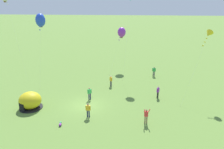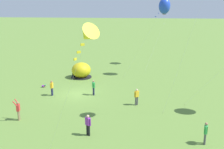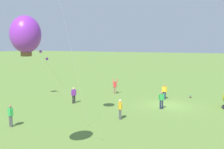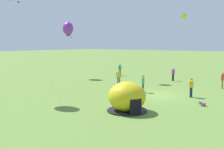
{
  "view_description": "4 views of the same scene",
  "coord_description": "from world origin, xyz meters",
  "px_view_note": "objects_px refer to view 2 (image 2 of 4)",
  "views": [
    {
      "loc": [
        5.33,
        -24.5,
        12.96
      ],
      "look_at": [
        3.0,
        4.51,
        2.66
      ],
      "focal_mm": 35.0,
      "sensor_mm": 36.0,
      "label": 1
    },
    {
      "loc": [
        27.52,
        6.87,
        10.03
      ],
      "look_at": [
        -0.55,
        3.72,
        2.24
      ],
      "focal_mm": 42.0,
      "sensor_mm": 36.0,
      "label": 2
    },
    {
      "loc": [
        -5.09,
        26.67,
        6.43
      ],
      "look_at": [
        3.88,
        5.47,
        3.65
      ],
      "focal_mm": 42.0,
      "sensor_mm": 36.0,
      "label": 3
    },
    {
      "loc": [
        -21.31,
        -11.63,
        4.71
      ],
      "look_at": [
        -1.37,
        4.33,
        1.71
      ],
      "focal_mm": 42.0,
      "sensor_mm": 36.0,
      "label": 4
    }
  ],
  "objects_px": {
    "person_strolling": "(206,132)",
    "kite_yellow": "(87,35)",
    "popup_tent": "(81,70)",
    "person_far_back": "(137,96)",
    "person_arms_raised": "(18,109)",
    "toddler_crawling": "(44,86)",
    "person_with_toddler": "(88,124)",
    "person_near_tent": "(52,87)",
    "kite_blue": "(165,6)",
    "person_watching_sky": "(94,87)"
  },
  "relations": [
    {
      "from": "kite_blue",
      "to": "person_far_back",
      "type": "bearing_deg",
      "value": -15.7
    },
    {
      "from": "popup_tent",
      "to": "kite_yellow",
      "type": "distance_m",
      "value": 23.94
    },
    {
      "from": "person_far_back",
      "to": "person_near_tent",
      "type": "bearing_deg",
      "value": -100.81
    },
    {
      "from": "toddler_crawling",
      "to": "person_near_tent",
      "type": "height_order",
      "value": "person_near_tent"
    },
    {
      "from": "toddler_crawling",
      "to": "person_arms_raised",
      "type": "xyz_separation_m",
      "value": [
        9.14,
        1.14,
        0.82
      ]
    },
    {
      "from": "person_near_tent",
      "to": "kite_yellow",
      "type": "distance_m",
      "value": 17.88
    },
    {
      "from": "person_with_toddler",
      "to": "kite_blue",
      "type": "bearing_deg",
      "value": 159.4
    },
    {
      "from": "kite_blue",
      "to": "kite_yellow",
      "type": "height_order",
      "value": "kite_blue"
    },
    {
      "from": "person_far_back",
      "to": "popup_tent",
      "type": "bearing_deg",
      "value": -140.01
    },
    {
      "from": "person_far_back",
      "to": "person_arms_raised",
      "type": "distance_m",
      "value": 11.24
    },
    {
      "from": "person_far_back",
      "to": "person_arms_raised",
      "type": "relative_size",
      "value": 0.91
    },
    {
      "from": "popup_tent",
      "to": "kite_yellow",
      "type": "bearing_deg",
      "value": 14.19
    },
    {
      "from": "person_with_toddler",
      "to": "person_arms_raised",
      "type": "distance_m",
      "value": 6.93
    },
    {
      "from": "toddler_crawling",
      "to": "person_strolling",
      "type": "bearing_deg",
      "value": 55.09
    },
    {
      "from": "person_strolling",
      "to": "kite_yellow",
      "type": "height_order",
      "value": "kite_yellow"
    },
    {
      "from": "person_arms_raised",
      "to": "person_watching_sky",
      "type": "distance_m",
      "value": 8.93
    },
    {
      "from": "person_near_tent",
      "to": "person_with_toddler",
      "type": "xyz_separation_m",
      "value": [
        8.5,
        5.8,
        0.0
      ]
    },
    {
      "from": "person_near_tent",
      "to": "kite_blue",
      "type": "relative_size",
      "value": 0.16
    },
    {
      "from": "popup_tent",
      "to": "person_strolling",
      "type": "xyz_separation_m",
      "value": [
        16.34,
        12.93,
        -0.03
      ]
    },
    {
      "from": "popup_tent",
      "to": "person_far_back",
      "type": "height_order",
      "value": "popup_tent"
    },
    {
      "from": "person_strolling",
      "to": "person_watching_sky",
      "type": "height_order",
      "value": "same"
    },
    {
      "from": "person_with_toddler",
      "to": "kite_blue",
      "type": "xyz_separation_m",
      "value": [
        -18.15,
        6.82,
        8.59
      ]
    },
    {
      "from": "person_arms_raised",
      "to": "person_far_back",
      "type": "bearing_deg",
      "value": 114.55
    },
    {
      "from": "person_with_toddler",
      "to": "kite_yellow",
      "type": "bearing_deg",
      "value": 12.83
    },
    {
      "from": "toddler_crawling",
      "to": "person_with_toddler",
      "type": "distance_m",
      "value": 13.63
    },
    {
      "from": "popup_tent",
      "to": "person_near_tent",
      "type": "relative_size",
      "value": 1.63
    },
    {
      "from": "toddler_crawling",
      "to": "person_watching_sky",
      "type": "relative_size",
      "value": 0.32
    },
    {
      "from": "person_far_back",
      "to": "person_near_tent",
      "type": "height_order",
      "value": "same"
    },
    {
      "from": "popup_tent",
      "to": "person_strolling",
      "type": "distance_m",
      "value": 20.83
    },
    {
      "from": "popup_tent",
      "to": "person_with_toddler",
      "type": "height_order",
      "value": "popup_tent"
    },
    {
      "from": "person_near_tent",
      "to": "person_with_toddler",
      "type": "bearing_deg",
      "value": 34.32
    },
    {
      "from": "person_far_back",
      "to": "kite_blue",
      "type": "bearing_deg",
      "value": 164.3
    },
    {
      "from": "person_near_tent",
      "to": "person_arms_raised",
      "type": "xyz_separation_m",
      "value": [
        6.47,
        -0.82,
        0.03
      ]
    },
    {
      "from": "kite_blue",
      "to": "toddler_crawling",
      "type": "bearing_deg",
      "value": -64.43
    },
    {
      "from": "person_strolling",
      "to": "kite_blue",
      "type": "height_order",
      "value": "kite_blue"
    },
    {
      "from": "popup_tent",
      "to": "person_far_back",
      "type": "relative_size",
      "value": 1.63
    },
    {
      "from": "toddler_crawling",
      "to": "person_watching_sky",
      "type": "xyz_separation_m",
      "value": [
        2.02,
        6.53,
        0.79
      ]
    },
    {
      "from": "person_far_back",
      "to": "kite_yellow",
      "type": "relative_size",
      "value": 0.19
    },
    {
      "from": "kite_yellow",
      "to": "person_near_tent",
      "type": "bearing_deg",
      "value": -153.71
    },
    {
      "from": "person_with_toddler",
      "to": "kite_yellow",
      "type": "distance_m",
      "value": 9.77
    },
    {
      "from": "toddler_crawling",
      "to": "kite_yellow",
      "type": "distance_m",
      "value": 21.19
    },
    {
      "from": "toddler_crawling",
      "to": "person_watching_sky",
      "type": "bearing_deg",
      "value": 72.8
    },
    {
      "from": "person_far_back",
      "to": "person_arms_raised",
      "type": "xyz_separation_m",
      "value": [
        4.67,
        -10.23,
        0.03
      ]
    },
    {
      "from": "person_strolling",
      "to": "person_watching_sky",
      "type": "relative_size",
      "value": 1.0
    },
    {
      "from": "person_near_tent",
      "to": "kite_yellow",
      "type": "height_order",
      "value": "kite_yellow"
    },
    {
      "from": "person_with_toddler",
      "to": "person_watching_sky",
      "type": "relative_size",
      "value": 1.0
    },
    {
      "from": "person_with_toddler",
      "to": "person_arms_raised",
      "type": "bearing_deg",
      "value": -107.04
    },
    {
      "from": "person_strolling",
      "to": "person_arms_raised",
      "type": "relative_size",
      "value": 0.91
    },
    {
      "from": "person_strolling",
      "to": "person_arms_raised",
      "type": "distance_m",
      "value": 15.54
    },
    {
      "from": "popup_tent",
      "to": "person_near_tent",
      "type": "bearing_deg",
      "value": -12.06
    }
  ]
}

